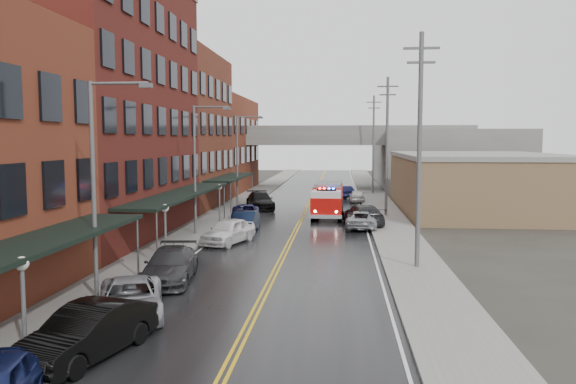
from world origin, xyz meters
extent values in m
cube|color=black|center=(0.00, 30.00, 0.01)|extent=(11.00, 160.00, 0.02)
cube|color=slate|center=(-7.30, 30.00, 0.07)|extent=(3.00, 160.00, 0.15)
cube|color=slate|center=(7.30, 30.00, 0.07)|extent=(3.00, 160.00, 0.15)
cube|color=gray|center=(-5.65, 30.00, 0.07)|extent=(0.30, 160.00, 0.15)
cube|color=gray|center=(5.65, 30.00, 0.07)|extent=(0.30, 160.00, 0.15)
cube|color=#4E1914|center=(-13.30, 23.00, 9.00)|extent=(9.00, 20.00, 18.00)
cube|color=brown|center=(-13.30, 40.50, 7.50)|extent=(9.00, 15.00, 15.00)
cube|color=maroon|center=(-13.30, 58.00, 6.00)|extent=(9.00, 20.00, 12.00)
cube|color=brown|center=(16.00, 40.00, 2.50)|extent=(14.00, 22.00, 5.00)
cube|color=slate|center=(18.00, 70.00, 4.00)|extent=(18.00, 30.00, 8.00)
cube|color=black|center=(-7.50, 4.00, 3.00)|extent=(2.60, 16.00, 0.18)
cylinder|color=slate|center=(-6.35, 11.60, 1.50)|extent=(0.10, 0.10, 3.00)
cube|color=black|center=(-7.50, 23.00, 3.00)|extent=(2.60, 18.00, 0.18)
cylinder|color=slate|center=(-6.35, 14.40, 1.50)|extent=(0.10, 0.10, 3.00)
cylinder|color=slate|center=(-6.35, 31.60, 1.50)|extent=(0.10, 0.10, 3.00)
cube|color=black|center=(-7.50, 40.50, 3.00)|extent=(2.60, 13.00, 0.18)
cylinder|color=slate|center=(-6.35, 34.40, 1.50)|extent=(0.10, 0.10, 3.00)
cylinder|color=slate|center=(-6.35, 46.60, 1.50)|extent=(0.10, 0.10, 3.00)
cylinder|color=#59595B|center=(-6.40, 2.00, 1.40)|extent=(0.14, 0.14, 2.80)
sphere|color=silver|center=(-6.40, 2.00, 2.90)|extent=(0.44, 0.44, 0.44)
cylinder|color=#59595B|center=(-6.40, 16.00, 1.40)|extent=(0.14, 0.14, 2.80)
sphere|color=silver|center=(-6.40, 16.00, 2.90)|extent=(0.44, 0.44, 0.44)
cylinder|color=#59595B|center=(-6.40, 30.00, 1.40)|extent=(0.14, 0.14, 2.80)
sphere|color=silver|center=(-6.40, 30.00, 2.90)|extent=(0.44, 0.44, 0.44)
cylinder|color=#59595B|center=(-6.80, 8.00, 4.50)|extent=(0.18, 0.18, 9.00)
cylinder|color=#59595B|center=(-5.60, 8.00, 8.90)|extent=(2.40, 0.12, 0.12)
cube|color=#59595B|center=(-4.50, 8.00, 8.80)|extent=(0.50, 0.22, 0.18)
cylinder|color=#59595B|center=(-6.80, 24.00, 4.50)|extent=(0.18, 0.18, 9.00)
cylinder|color=#59595B|center=(-5.60, 24.00, 8.90)|extent=(2.40, 0.12, 0.12)
cube|color=#59595B|center=(-4.50, 24.00, 8.80)|extent=(0.50, 0.22, 0.18)
cylinder|color=#59595B|center=(-6.80, 40.00, 4.50)|extent=(0.18, 0.18, 9.00)
cylinder|color=#59595B|center=(-5.60, 40.00, 8.90)|extent=(2.40, 0.12, 0.12)
cube|color=#59595B|center=(-4.50, 40.00, 8.80)|extent=(0.50, 0.22, 0.18)
cylinder|color=#59595B|center=(7.20, 15.00, 6.00)|extent=(0.24, 0.24, 12.00)
cube|color=#59595B|center=(7.20, 15.00, 11.20)|extent=(1.80, 0.12, 0.12)
cube|color=#59595B|center=(7.20, 15.00, 10.50)|extent=(1.40, 0.12, 0.12)
cylinder|color=#59595B|center=(7.20, 35.00, 6.00)|extent=(0.24, 0.24, 12.00)
cube|color=#59595B|center=(7.20, 35.00, 11.20)|extent=(1.80, 0.12, 0.12)
cube|color=#59595B|center=(7.20, 35.00, 10.50)|extent=(1.40, 0.12, 0.12)
cylinder|color=#59595B|center=(7.20, 55.00, 6.00)|extent=(0.24, 0.24, 12.00)
cube|color=#59595B|center=(7.20, 55.00, 11.20)|extent=(1.80, 0.12, 0.12)
cube|color=#59595B|center=(7.20, 55.00, 10.50)|extent=(1.40, 0.12, 0.12)
cube|color=slate|center=(0.00, 62.00, 6.75)|extent=(40.00, 10.00, 1.50)
cube|color=slate|center=(-11.00, 62.00, 3.00)|extent=(1.60, 8.00, 6.00)
cube|color=slate|center=(11.00, 62.00, 3.00)|extent=(1.60, 8.00, 6.00)
cube|color=#BB0C08|center=(2.19, 35.83, 1.55)|extent=(2.60, 5.54, 2.10)
cube|color=#BB0C08|center=(2.12, 31.94, 1.25)|extent=(2.55, 2.64, 1.50)
cube|color=silver|center=(2.12, 31.94, 2.25)|extent=(2.42, 2.44, 0.50)
cube|color=black|center=(2.12, 32.13, 1.55)|extent=(2.55, 1.65, 0.80)
cube|color=slate|center=(2.19, 35.83, 2.75)|extent=(2.34, 5.14, 0.30)
cube|color=black|center=(2.12, 31.94, 2.58)|extent=(1.60, 0.31, 0.14)
sphere|color=#FF0C0C|center=(1.57, 31.95, 2.66)|extent=(0.20, 0.20, 0.20)
sphere|color=#1933FF|center=(2.66, 31.92, 2.66)|extent=(0.20, 0.20, 0.20)
cylinder|color=black|center=(1.01, 31.86, 0.50)|extent=(1.01, 0.37, 1.00)
cylinder|color=black|center=(3.21, 31.81, 0.50)|extent=(1.01, 0.37, 1.00)
cylinder|color=black|center=(1.08, 35.35, 0.50)|extent=(1.01, 0.37, 1.00)
cylinder|color=black|center=(3.28, 35.31, 0.50)|extent=(1.01, 0.37, 1.00)
cylinder|color=black|center=(1.13, 37.85, 0.50)|extent=(1.01, 0.37, 1.00)
cylinder|color=black|center=(3.33, 37.81, 0.50)|extent=(1.01, 0.37, 1.00)
imported|color=black|center=(-4.37, 1.99, 0.82)|extent=(2.97, 5.24, 1.64)
imported|color=#9C9DA3|center=(-4.57, 5.97, 0.71)|extent=(3.92, 5.59, 1.42)
imported|color=#2B2B2E|center=(-4.70, 11.30, 0.78)|extent=(2.81, 5.58, 1.55)
imported|color=white|center=(-3.92, 21.20, 0.81)|extent=(3.29, 5.11, 1.62)
imported|color=black|center=(-3.60, 25.62, 0.75)|extent=(1.65, 4.59, 1.51)
imported|color=#15164F|center=(-4.45, 30.94, 0.69)|extent=(3.08, 5.27, 1.38)
imported|color=black|center=(-4.43, 39.20, 0.83)|extent=(3.73, 6.10, 1.65)
imported|color=#97999F|center=(4.83, 28.20, 0.68)|extent=(2.51, 5.02, 1.37)
imported|color=#232326|center=(5.00, 29.80, 0.83)|extent=(3.60, 6.10, 1.66)
imported|color=silver|center=(5.00, 46.20, 0.67)|extent=(1.71, 3.97, 1.33)
imported|color=black|center=(3.60, 50.70, 0.69)|extent=(2.68, 4.46, 1.39)
camera|label=1|loc=(3.23, -13.93, 6.64)|focal=35.00mm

